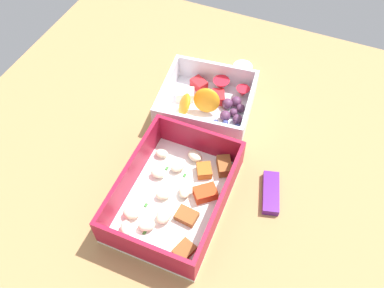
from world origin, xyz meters
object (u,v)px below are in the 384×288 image
at_px(paper_cup_liner, 242,70).
at_px(pasta_container, 176,194).
at_px(candy_bar, 271,193).
at_px(fruit_bowl, 209,102).

bearing_deg(paper_cup_liner, pasta_container, -0.46).
height_order(pasta_container, candy_bar, pasta_container).
relative_size(fruit_bowl, paper_cup_liner, 4.64).
bearing_deg(candy_bar, fruit_bowl, -129.90).
bearing_deg(paper_cup_liner, fruit_bowl, -13.22).
bearing_deg(paper_cup_liner, candy_bar, 28.01).
distance_m(fruit_bowl, paper_cup_liner, 0.11).
relative_size(pasta_container, candy_bar, 2.93).
xyz_separation_m(pasta_container, fruit_bowl, (-0.19, -0.02, 0.00)).
xyz_separation_m(candy_bar, paper_cup_liner, (-0.23, -0.12, 0.00)).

